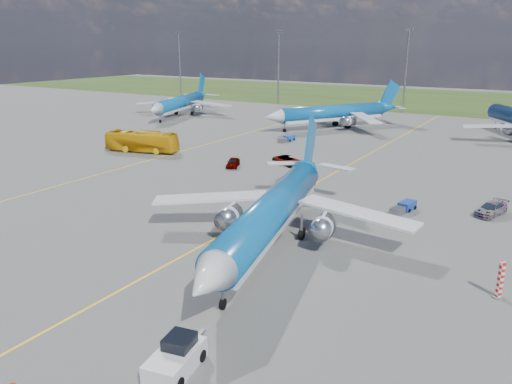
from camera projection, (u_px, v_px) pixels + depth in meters
The scene contains 15 objects.
ground at pixel (174, 261), 45.27m from camera, with size 400.00×400.00×0.00m, color #4F4F4D.
grass_strip at pixel (465, 101), 167.91m from camera, with size 400.00×80.00×0.01m, color #2D4719.
taxiway_lines at pixel (308, 188), 67.83m from camera, with size 60.25×160.00×0.02m.
floodlight_masts at pixel (485, 69), 126.61m from camera, with size 202.20×0.50×22.70m.
warning_post at pixel (500, 280), 38.42m from camera, with size 0.50×0.50×3.00m, color red.
bg_jet_nw at pixel (181, 116), 134.67m from camera, with size 29.12×38.22×10.01m, color #0B5A9E, non-canonical shape.
bg_jet_nnw at pixel (332, 128), 115.71m from camera, with size 29.37×38.54×10.09m, color #0B5A9E, non-canonical shape.
main_airliner at pixel (272, 245), 48.86m from camera, with size 29.40×38.59×10.11m, color #0B5A9E, non-canonical shape.
pushback_tug at pixel (176, 357), 30.08m from camera, with size 2.95×6.06×2.01m.
apron_bus at pixel (142, 141), 90.04m from camera, with size 3.16×13.51×3.76m, color #ECAE0D.
service_car_a at pixel (233, 162), 79.27m from camera, with size 1.73×4.29×1.46m, color #999999.
service_car_b at pixel (288, 160), 80.60m from camera, with size 2.48×5.38×1.49m, color #999999.
service_car_c at pixel (491, 209), 57.19m from camera, with size 2.06×5.06×1.47m, color #999999.
baggage_tug_w at pixel (404, 208), 58.43m from camera, with size 2.08×4.73×1.03m.
baggage_tug_c at pixel (287, 139), 99.90m from camera, with size 1.64×4.78×1.05m.
Camera 1 is at (28.03, -31.57, 19.05)m, focal length 35.00 mm.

